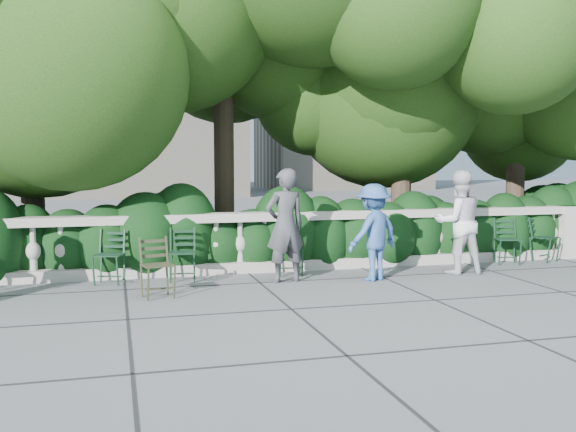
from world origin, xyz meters
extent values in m
plane|color=#57595F|center=(0.00, 0.00, 0.00)|extent=(90.00, 90.00, 0.00)
cube|color=#9E998E|center=(0.00, 1.80, 0.09)|extent=(12.00, 0.32, 0.18)
cube|color=#9E998E|center=(0.00, 1.80, 0.93)|extent=(12.00, 0.36, 0.14)
cube|color=#9E998E|center=(5.78, 1.80, 0.50)|extent=(0.44, 0.44, 1.00)
cylinder|color=#3F3023|center=(-4.00, 3.40, 1.40)|extent=(0.40, 0.40, 2.80)
ellipsoid|color=black|center=(-4.00, 2.96, 3.68)|extent=(5.28, 5.28, 3.96)
cylinder|color=#3F3023|center=(-0.50, 4.00, 1.70)|extent=(0.40, 0.40, 3.40)
ellipsoid|color=black|center=(-0.50, 3.48, 4.44)|extent=(6.24, 6.24, 4.68)
cylinder|color=#3F3023|center=(3.00, 3.30, 1.50)|extent=(0.40, 0.40, 3.00)
ellipsoid|color=black|center=(3.00, 2.84, 3.92)|extent=(5.52, 5.52, 4.14)
cylinder|color=#3F3023|center=(6.00, 3.80, 1.30)|extent=(0.40, 0.40, 2.60)
ellipsoid|color=black|center=(6.00, 3.40, 3.40)|extent=(4.80, 4.80, 3.60)
imported|color=#3D3D42|center=(-0.10, 0.80, 0.87)|extent=(0.70, 0.53, 1.75)
imported|color=silver|center=(2.86, 0.78, 0.85)|extent=(0.88, 0.72, 1.70)
imported|color=#335999|center=(1.26, 0.57, 0.75)|extent=(1.12, 0.91, 1.51)
camera|label=1|loc=(-2.61, -8.63, 1.87)|focal=40.00mm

